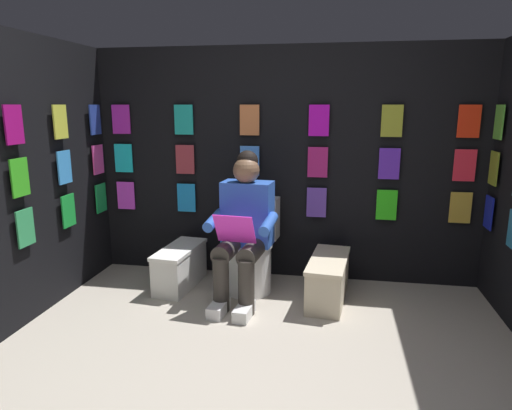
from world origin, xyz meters
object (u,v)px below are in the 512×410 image
Objects in this scene: comic_longbox_near at (180,267)px; comic_longbox_far at (328,279)px; person_reading at (243,227)px; toilet at (251,251)px.

comic_longbox_near is 0.89× the size of comic_longbox_far.
person_reading reaches higher than comic_longbox_far.
toilet is 1.17× the size of comic_longbox_near.
comic_longbox_far reaches higher than comic_longbox_near.
person_reading reaches higher than comic_longbox_near.
person_reading reaches higher than toilet.
comic_longbox_near is at bearing 11.81° from toilet.
toilet reaches higher than comic_longbox_far.
toilet is at bearing -168.11° from comic_longbox_near.
comic_longbox_far is (-0.65, 0.14, -0.15)m from toilet.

